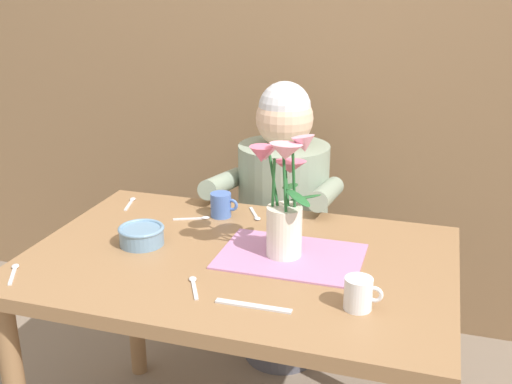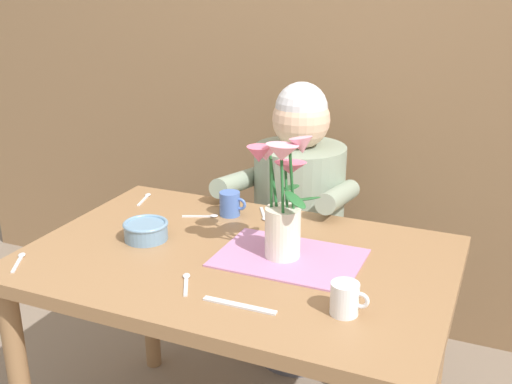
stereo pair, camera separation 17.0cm
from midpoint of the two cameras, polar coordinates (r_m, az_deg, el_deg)
The scene contains 14 objects.
wood_panel_backdrop at distance 2.58m, azimuth 4.04°, elevation 14.28°, with size 4.00×0.10×2.50m, color brown.
dining_table at distance 1.78m, azimuth -4.40°, elevation -8.87°, with size 1.20×0.80×0.74m.
seated_person at distance 2.35m, azimuth 0.43°, elevation -3.61°, with size 0.45×0.47×1.14m.
striped_placemat at distance 1.72m, azimuth 0.46°, elevation -6.09°, with size 0.40×0.28×0.01m, color #B275A3.
flower_vase at distance 1.66m, azimuth -0.33°, elevation -0.64°, with size 0.22×0.22×0.36m.
ceramic_bowl at distance 1.84m, azimuth -13.29°, elevation -3.97°, with size 0.14×0.14×0.06m.
dinner_knife at distance 1.49m, azimuth -3.58°, elevation -10.69°, with size 0.19×0.02×0.01m, color silver.
ceramic_mug at distance 2.00m, azimuth -5.69°, elevation -1.25°, with size 0.09×0.07×0.08m.
tea_cup at distance 1.47m, azimuth 6.33°, elevation -9.52°, with size 0.09×0.07×0.08m.
spoon_0 at distance 2.19m, azimuth -13.83°, elevation -0.94°, with size 0.04×0.12×0.01m.
spoon_1 at distance 2.00m, azimuth -7.94°, elevation -2.49°, with size 0.12×0.06×0.01m.
spoon_2 at distance 1.80m, azimuth -24.29°, elevation -6.80°, with size 0.07×0.11×0.01m.
spoon_3 at distance 1.60m, azimuth -8.94°, elevation -8.58°, with size 0.07×0.11×0.01m.
spoon_4 at distance 2.00m, azimuth -2.45°, elevation -2.28°, with size 0.07×0.11×0.01m.
Camera 1 is at (0.51, -1.48, 1.49)m, focal length 42.73 mm.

